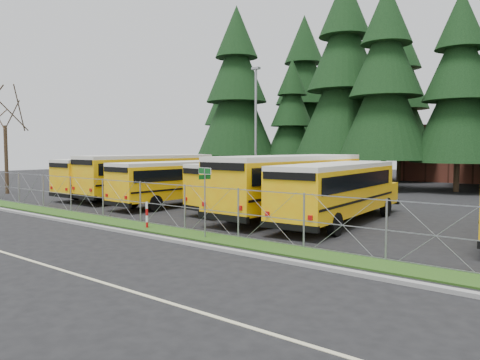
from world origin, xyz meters
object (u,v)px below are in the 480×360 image
bus_2 (182,183)px  striped_bollard (147,215)px  bus_1 (153,177)px  bus_4 (263,186)px  street_sign (205,187)px  bus_0 (122,178)px  light_standard (256,124)px  bus_6 (339,193)px  bus_5 (294,186)px

bus_2 → striped_bollard: bus_2 is taller
bus_1 → bus_4: (9.39, 0.14, -0.17)m
street_sign → striped_bollard: bearing=-179.7°
bus_0 → street_sign: size_ratio=3.81×
striped_bollard → light_standard: light_standard is taller
bus_6 → bus_2: bearing=174.2°
bus_2 → bus_0: bearing=176.6°
bus_6 → striped_bollard: bus_6 is taller
street_sign → bus_4: bearing=111.1°
bus_4 → bus_6: (5.61, -1.57, 0.06)m
bus_4 → bus_5: (2.74, -1.02, 0.22)m
street_sign → striped_bollard: (-3.50, -0.02, -1.43)m
bus_2 → striped_bollard: (4.96, -6.93, -0.77)m
bus_0 → bus_1: bearing=12.3°
bus_2 → bus_5: bus_5 is taller
bus_4 → striped_bollard: bus_4 is taller
bus_2 → light_standard: light_standard is taller
bus_1 → bus_4: bus_1 is taller
bus_0 → light_standard: (4.54, 10.03, 4.10)m
bus_2 → bus_6: (10.89, -0.25, 0.06)m
bus_4 → street_sign: 8.85m
street_sign → light_standard: (-10.70, 17.57, 3.47)m
bus_1 → bus_5: bus_5 is taller
bus_5 → bus_0: bearing=179.8°
bus_1 → bus_4: bearing=3.4°
bus_5 → striped_bollard: 7.92m
street_sign → bus_2: bearing=140.7°
bus_1 → street_sign: bearing=-30.2°
light_standard → bus_2: bearing=-78.1°
bus_1 → street_sign: bus_1 is taller
bus_1 → light_standard: light_standard is taller
bus_0 → bus_5: size_ratio=0.88×
bus_0 → bus_4: size_ratio=1.02×
striped_bollard → bus_6: bearing=48.4°
bus_4 → striped_bollard: 8.30m
bus_0 → bus_2: 6.82m
bus_0 → street_sign: bearing=-25.7°
bus_5 → light_standard: 15.09m
bus_1 → striped_bollard: size_ratio=9.77×
bus_0 → bus_1: size_ratio=0.91×
bus_0 → bus_6: 17.70m
bus_2 → light_standard: bearing=103.7°
bus_1 → bus_2: bearing=-13.5°
bus_2 → bus_6: 10.89m
bus_5 → street_sign: (0.44, -7.22, 0.44)m
street_sign → bus_5: bearing=93.5°
bus_4 → street_sign: (3.18, -8.24, 0.66)m
bus_0 → light_standard: size_ratio=1.06×
bus_1 → bus_2: 4.28m
bus_4 → striped_bollard: size_ratio=8.70×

